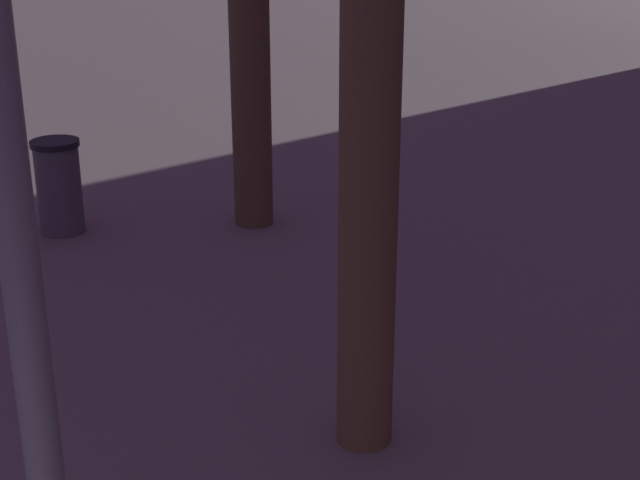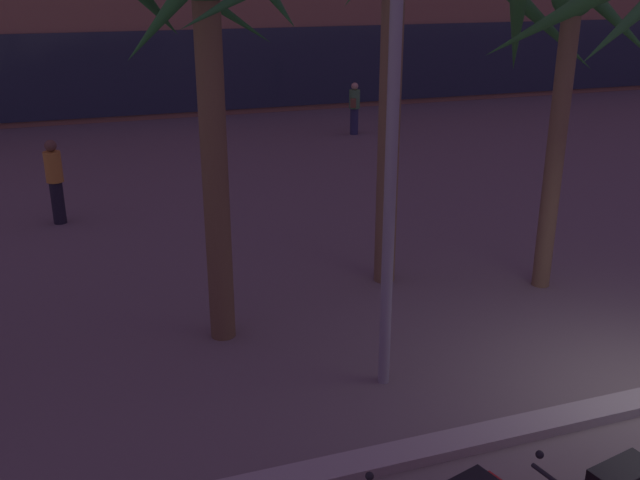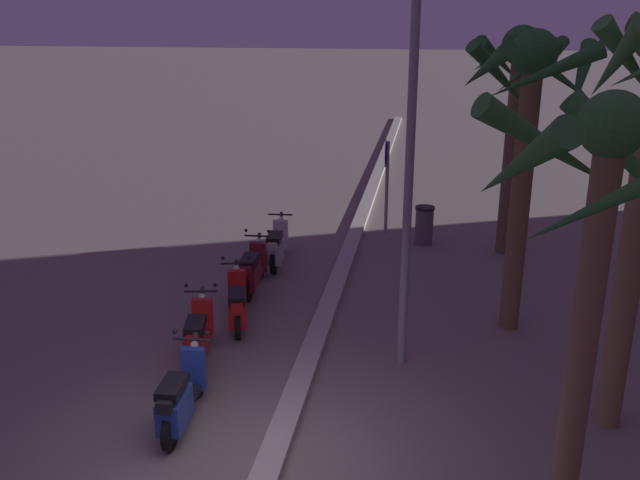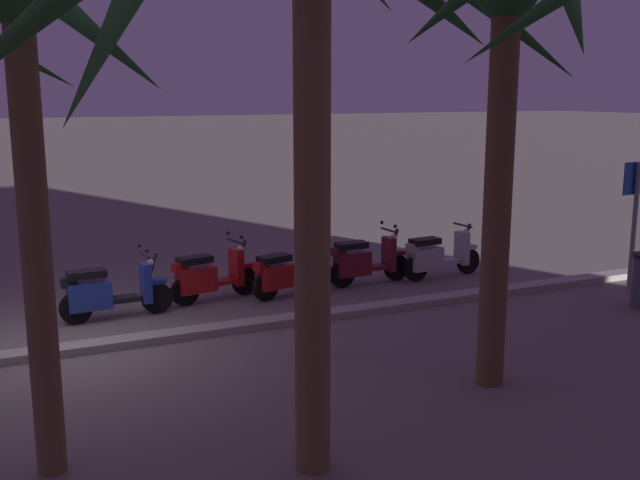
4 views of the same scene
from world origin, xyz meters
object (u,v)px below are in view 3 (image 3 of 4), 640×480
Objects in this scene: palm_tree_near_sign at (518,87)px; litter_bin at (424,225)px; scooter_maroon_tail_end at (253,270)px; palm_tree_by_mall_entrance at (529,113)px; scooter_blue_last_in_row at (181,397)px; crossing_sign at (386,176)px; palm_tree_far_corner at (600,214)px; scooter_silver_mid_centre at (277,247)px; scooter_red_lead_nearest at (199,336)px; scooter_red_far_back at (237,304)px; street_lamp at (413,92)px.

palm_tree_near_sign reaches higher than litter_bin.
palm_tree_by_mall_entrance reaches higher than scooter_maroon_tail_end.
scooter_blue_last_in_row reaches higher than litter_bin.
palm_tree_far_corner is at bearing 14.31° from crossing_sign.
palm_tree_near_sign is (-1.80, 5.16, 3.43)m from scooter_silver_mid_centre.
scooter_red_lead_nearest is 1.85m from scooter_blue_last_in_row.
scooter_red_far_back is 0.24× the size of street_lamp.
palm_tree_far_corner is at bearing 39.52° from scooter_maroon_tail_end.
crossing_sign is 7.49m from street_lamp.
scooter_red_lead_nearest is at bearing -168.56° from scooter_blue_last_in_row.
scooter_red_far_back is (1.64, 0.14, -0.02)m from scooter_maroon_tail_end.
palm_tree_near_sign is at bearing 81.16° from litter_bin.
scooter_red_far_back is at bearing -132.39° from palm_tree_far_corner.
scooter_blue_last_in_row is 1.94× the size of litter_bin.
scooter_red_far_back is at bearing -80.83° from palm_tree_by_mall_entrance.
scooter_red_lead_nearest is 9.06m from palm_tree_near_sign.
scooter_silver_mid_centre is at bearing -116.35° from palm_tree_by_mall_entrance.
palm_tree_by_mall_entrance is (2.42, 4.88, 3.45)m from scooter_silver_mid_centre.
scooter_silver_mid_centre is 1.93× the size of litter_bin.
palm_tree_far_corner is at bearing 9.66° from litter_bin.
scooter_maroon_tail_end is 0.24× the size of street_lamp.
scooter_red_far_back is 0.33× the size of palm_tree_near_sign.
crossing_sign is (-2.82, 2.23, 1.05)m from scooter_silver_mid_centre.
palm_tree_near_sign is 3.91m from litter_bin.
palm_tree_by_mall_entrance is at bearing 80.39° from scooter_maroon_tail_end.
scooter_maroon_tail_end is at bearing 177.77° from scooter_red_lead_nearest.
palm_tree_by_mall_entrance is 5.89m from litter_bin.
litter_bin is 7.29m from street_lamp.
scooter_maroon_tail_end is at bearing -99.61° from palm_tree_by_mall_entrance.
litter_bin is at bearing 137.12° from scooter_maroon_tail_end.
palm_tree_by_mall_entrance reaches higher than scooter_silver_mid_centre.
street_lamp is at bearing 51.74° from scooter_maroon_tail_end.
scooter_blue_last_in_row is at bearing -31.66° from palm_tree_near_sign.
street_lamp is (4.06, 3.01, 3.93)m from scooter_silver_mid_centre.
scooter_maroon_tail_end and scooter_red_far_back have the same top height.
scooter_red_lead_nearest is 0.33× the size of palm_tree_by_mall_entrance.
palm_tree_far_corner reaches higher than scooter_maroon_tail_end.
street_lamp reaches higher than crossing_sign.
scooter_red_far_back is at bearing -178.01° from scooter_blue_last_in_row.
scooter_red_far_back is 7.42m from palm_tree_far_corner.
crossing_sign is at bearing 161.37° from scooter_red_lead_nearest.
scooter_maroon_tail_end is 7.16m from palm_tree_near_sign.
palm_tree_by_mall_entrance is (-2.18, 5.15, 3.44)m from scooter_red_lead_nearest.
scooter_silver_mid_centre is 1.57m from scooter_maroon_tail_end.
palm_tree_far_corner is at bearing 32.53° from scooter_silver_mid_centre.
palm_tree_near_sign is at bearing 134.04° from scooter_red_far_back.
scooter_red_far_back and scooter_blue_last_in_row have the same top height.
scooter_red_far_back is at bearing -31.58° from litter_bin.
litter_bin is at bearing 152.29° from scooter_red_lead_nearest.
palm_tree_far_corner reaches higher than scooter_blue_last_in_row.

